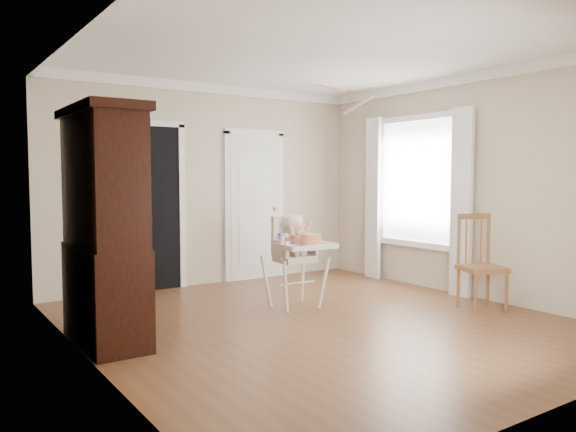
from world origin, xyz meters
TOP-DOWN VIEW (x-y plane):
  - floor at (0.00, 0.00)m, footprint 5.00×5.00m
  - ceiling at (0.00, 0.00)m, footprint 5.00×5.00m
  - wall_back at (0.00, 2.50)m, footprint 4.50×0.00m
  - wall_left at (-2.25, 0.00)m, footprint 0.00×5.00m
  - wall_right at (2.25, 0.00)m, footprint 0.00×5.00m
  - crown_molding at (0.00, 0.00)m, footprint 4.50×5.00m
  - doorway at (-0.90, 2.48)m, footprint 1.06×0.05m
  - closet_door at (0.70, 2.48)m, footprint 0.96×0.09m
  - window_right at (2.18, 0.80)m, footprint 0.13×1.84m
  - high_chair at (0.15, 0.67)m, footprint 0.64×0.77m
  - baby at (0.15, 0.70)m, footprint 0.31×0.24m
  - cake at (0.15, 0.39)m, footprint 0.28×0.28m
  - sippy_cup at (-0.11, 0.56)m, footprint 0.07×0.07m
  - china_cabinet at (-1.99, 0.52)m, footprint 0.54×1.22m
  - dining_chair at (1.79, -0.55)m, footprint 0.56×0.56m
  - streamer at (0.49, 0.52)m, footprint 0.10×0.49m

SIDE VIEW (x-z plane):
  - floor at x=0.00m, z-range 0.00..0.00m
  - dining_chair at x=1.79m, z-range -0.04..1.01m
  - high_chair at x=0.15m, z-range 0.12..1.16m
  - cake at x=0.15m, z-range 0.72..0.85m
  - sippy_cup at x=-0.11m, z-range 0.71..0.88m
  - baby at x=0.15m, z-range 0.56..1.04m
  - closet_door at x=0.70m, z-range -0.04..2.09m
  - china_cabinet at x=-1.99m, z-range 0.00..2.06m
  - doorway at x=-0.90m, z-range 0.00..2.22m
  - window_right at x=2.18m, z-range 0.14..2.44m
  - wall_back at x=0.00m, z-range -0.90..3.60m
  - wall_left at x=-2.25m, z-range -1.15..3.85m
  - wall_right at x=2.25m, z-range -1.15..3.85m
  - streamer at x=0.49m, z-range 2.37..2.52m
  - crown_molding at x=0.00m, z-range 2.58..2.70m
  - ceiling at x=0.00m, z-range 2.70..2.70m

